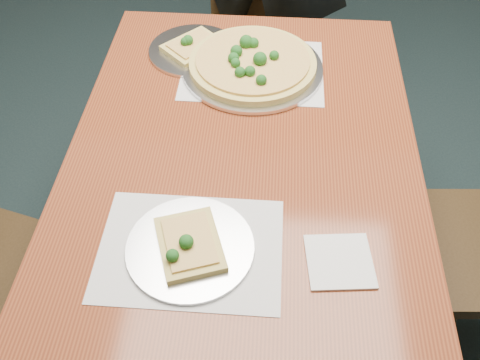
# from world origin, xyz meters

# --- Properties ---
(ground) EXTENTS (8.00, 8.00, 0.00)m
(ground) POSITION_xyz_m (0.00, 0.00, 0.00)
(ground) COLOR black
(ground) RESTS_ON ground
(dining_table) EXTENTS (0.90, 1.50, 0.75)m
(dining_table) POSITION_xyz_m (-0.08, -0.38, 0.66)
(dining_table) COLOR #632713
(dining_table) RESTS_ON ground
(chair_far) EXTENTS (0.50, 0.50, 0.91)m
(chair_far) POSITION_xyz_m (-0.11, 0.71, 0.52)
(chair_far) COLOR black
(chair_far) RESTS_ON ground
(placemat_main) EXTENTS (0.42, 0.32, 0.00)m
(placemat_main) POSITION_xyz_m (-0.08, 0.07, 0.75)
(placemat_main) COLOR white
(placemat_main) RESTS_ON dining_table
(placemat_near) EXTENTS (0.40, 0.30, 0.00)m
(placemat_near) POSITION_xyz_m (-0.18, -0.59, 0.75)
(placemat_near) COLOR white
(placemat_near) RESTS_ON dining_table
(pizza_pan) EXTENTS (0.42, 0.42, 0.07)m
(pizza_pan) POSITION_xyz_m (-0.08, 0.07, 0.77)
(pizza_pan) COLOR silver
(pizza_pan) RESTS_ON dining_table
(slice_plate_near) EXTENTS (0.28, 0.28, 0.06)m
(slice_plate_near) POSITION_xyz_m (-0.18, -0.59, 0.76)
(slice_plate_near) COLOR silver
(slice_plate_near) RESTS_ON dining_table
(slice_plate_far) EXTENTS (0.28, 0.28, 0.06)m
(slice_plate_far) POSITION_xyz_m (-0.27, 0.15, 0.76)
(slice_plate_far) COLOR silver
(slice_plate_far) RESTS_ON dining_table
(napkin) EXTENTS (0.15, 0.15, 0.01)m
(napkin) POSITION_xyz_m (0.15, -0.60, 0.75)
(napkin) COLOR white
(napkin) RESTS_ON dining_table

